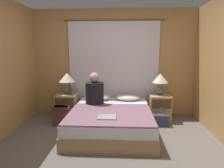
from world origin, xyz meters
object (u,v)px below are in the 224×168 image
at_px(lamp_left, 67,80).
at_px(nightstand_left, 67,106).
at_px(pillow_right, 128,98).
at_px(nightstand_right, 160,107).
at_px(laptop_on_bed, 107,117).
at_px(handbag_on_floor, 161,120).
at_px(lamp_right, 160,81).
at_px(backpack_on_floor, 62,114).
at_px(bed, 111,120).
at_px(pillow_left, 98,97).
at_px(beer_bottle_on_left_stand, 70,91).
at_px(person_left_in_bed, 95,92).

bearing_deg(lamp_left, nightstand_left, -90.00).
bearing_deg(pillow_right, nightstand_left, -177.62).
height_order(nightstand_left, nightstand_right, same).
height_order(laptop_on_bed, handbag_on_floor, laptop_on_bed).
relative_size(nightstand_right, lamp_left, 1.18).
xyz_separation_m(lamp_right, backpack_on_floor, (-2.11, -0.51, -0.65)).
height_order(pillow_right, laptop_on_bed, pillow_right).
xyz_separation_m(pillow_right, handbag_on_floor, (0.67, -0.44, -0.36)).
relative_size(bed, nightstand_right, 3.40).
bearing_deg(nightstand_right, lamp_right, 90.00).
relative_size(pillow_left, beer_bottle_on_left_stand, 2.48).
xyz_separation_m(person_left_in_bed, backpack_on_floor, (-0.69, -0.11, -0.47)).
relative_size(bed, beer_bottle_on_left_stand, 8.53).
bearing_deg(bed, person_left_in_bed, 136.96).
bearing_deg(handbag_on_floor, nightstand_right, 83.92).
distance_m(bed, pillow_right, 0.86).
height_order(bed, nightstand_left, nightstand_left).
bearing_deg(backpack_on_floor, nightstand_right, 12.10).
distance_m(lamp_left, handbag_on_floor, 2.25).
relative_size(lamp_right, pillow_right, 0.85).
xyz_separation_m(lamp_right, handbag_on_floor, (-0.04, -0.45, -0.76)).
xyz_separation_m(lamp_left, handbag_on_floor, (2.07, -0.45, -0.76)).
relative_size(beer_bottle_on_left_stand, handbag_on_floor, 0.58).
distance_m(lamp_right, laptop_on_bed, 1.74).
bearing_deg(pillow_left, nightstand_left, -175.37).
distance_m(bed, pillow_left, 0.86).
xyz_separation_m(nightstand_right, handbag_on_floor, (-0.04, -0.38, -0.16)).
distance_m(lamp_left, pillow_left, 0.82).
bearing_deg(pillow_left, handbag_on_floor, -18.08).
height_order(pillow_right, backpack_on_floor, pillow_right).
distance_m(lamp_left, pillow_right, 1.45).
xyz_separation_m(lamp_left, pillow_left, (0.71, -0.01, -0.40)).
bearing_deg(person_left_in_bed, nightstand_left, 153.56).
xyz_separation_m(bed, beer_bottle_on_left_stand, (-0.94, 0.55, 0.44)).
xyz_separation_m(pillow_right, laptop_on_bed, (-0.38, -1.29, -0.02)).
relative_size(nightstand_left, pillow_left, 1.01).
bearing_deg(nightstand_right, person_left_in_bed, -166.43).
bearing_deg(beer_bottle_on_left_stand, laptop_on_bed, -50.70).
relative_size(lamp_left, laptop_on_bed, 1.52).
height_order(nightstand_left, backpack_on_floor, nightstand_left).
bearing_deg(backpack_on_floor, lamp_left, 90.01).
xyz_separation_m(nightstand_right, backpack_on_floor, (-2.11, -0.45, -0.06)).
bearing_deg(nightstand_right, backpack_on_floor, -167.90).
bearing_deg(laptop_on_bed, nightstand_right, 48.31).
relative_size(bed, nightstand_left, 3.40).
relative_size(nightstand_right, lamp_right, 1.18).
height_order(pillow_right, handbag_on_floor, pillow_right).
bearing_deg(pillow_right, beer_bottle_on_left_stand, -171.56).
height_order(beer_bottle_on_left_stand, backpack_on_floor, beer_bottle_on_left_stand).
height_order(nightstand_left, person_left_in_bed, person_left_in_bed).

